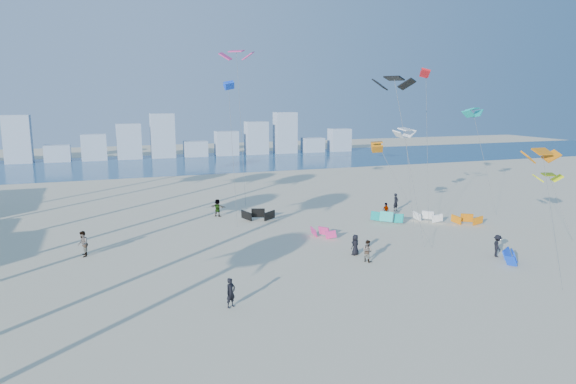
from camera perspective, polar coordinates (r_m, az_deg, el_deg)
name	(u,v)px	position (r m, az deg, el deg)	size (l,w,h in m)	color
ground	(347,357)	(24.14, 6.51, -17.63)	(220.00, 220.00, 0.00)	beige
ocean	(162,164)	(92.23, -13.71, 3.01)	(220.00, 220.00, 0.00)	navy
kitesurfer_near	(231,293)	(28.88, -6.34, -10.98)	(0.60, 0.40, 1.65)	black
kitesurfer_mid	(367,251)	(36.74, 8.74, -6.42)	(0.75, 0.59, 1.55)	gray
kitesurfers_far	(292,225)	(43.33, 0.44, -3.61)	(30.14, 20.88, 1.87)	black
grounded_kites	(381,223)	(46.36, 10.21, -3.35)	(20.66, 20.88, 1.01)	#DD3182
flying_kites	(376,98)	(47.54, 9.68, 10.21)	(27.30, 34.66, 16.86)	orange
distant_skyline	(149,142)	(101.72, -15.08, 5.36)	(85.00, 3.00, 8.40)	#9EADBF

